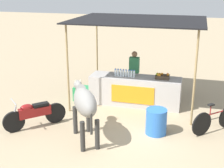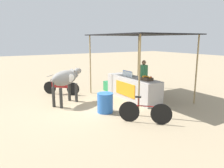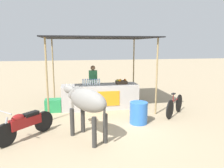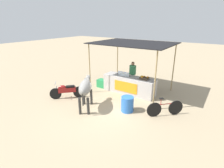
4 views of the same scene
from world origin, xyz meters
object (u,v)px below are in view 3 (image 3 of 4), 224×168
Objects in this scene: vendor_behind_counter at (93,84)px; bicycle_leaning at (175,106)px; stall_counter at (100,96)px; fruit_crate at (121,82)px; motorcycle_parked at (25,123)px; water_barrel at (139,113)px; cow at (86,101)px; cooler_box at (53,105)px.

vendor_behind_counter is 3.49m from bicycle_leaning.
stall_counter is 1.03m from fruit_crate.
motorcycle_parked is at bearing -133.90° from stall_counter.
vendor_behind_counter is (-1.06, 0.70, -0.19)m from fruit_crate.
water_barrel is 0.52× the size of motorcycle_parked.
bicycle_leaning is at bearing -38.16° from vendor_behind_counter.
fruit_crate is 0.62× the size of water_barrel.
stall_counter is at bearing 74.86° from cow.
stall_counter is at bearing 46.10° from motorcycle_parked.
vendor_behind_counter reaches higher than motorcycle_parked.
cow is (1.07, -2.67, 0.79)m from cooler_box.
bicycle_leaning is (1.65, -1.43, -0.69)m from fruit_crate.
vendor_behind_counter is at bearing 55.87° from motorcycle_parked.
water_barrel is at bearing -159.98° from bicycle_leaning.
fruit_crate is 0.25× the size of cow.
water_barrel is at bearing 9.05° from motorcycle_parked.
vendor_behind_counter reaches higher than bicycle_leaning.
fruit_crate is 0.37× the size of bicycle_leaning.
stall_counter is at bearing 3.06° from cooler_box.
cow is (-1.73, -0.83, 0.68)m from water_barrel.
motorcycle_parked is at bearing 169.84° from cow.
stall_counter is at bearing -75.55° from vendor_behind_counter.
water_barrel is 0.59× the size of bicycle_leaning.
cow is at bearing -154.42° from water_barrel.
stall_counter reaches higher than motorcycle_parked.
cooler_box is at bearing 146.66° from water_barrel.
motorcycle_parked is (-3.36, -0.54, 0.08)m from water_barrel.
water_barrel is at bearing -66.41° from vendor_behind_counter.
bicycle_leaning is (4.34, -1.28, 0.11)m from cooler_box.
vendor_behind_counter is 1.23× the size of motorcycle_parked.
cooler_box is (-1.82, -0.10, -0.24)m from stall_counter.
motorcycle_parked reaches higher than water_barrel.
water_barrel is (1.18, -2.69, -0.50)m from vendor_behind_counter.
water_barrel is 2.04m from cow.
cow reaches higher than cooler_box.
fruit_crate reaches higher than stall_counter.
vendor_behind_counter is at bearing 141.84° from bicycle_leaning.
cooler_box is 0.45× the size of motorcycle_parked.
fruit_crate is 2.29m from bicycle_leaning.
vendor_behind_counter is 2.75× the size of cooler_box.
stall_counter is at bearing -176.67° from fruit_crate.
cow is 1.44× the size of bicycle_leaning.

